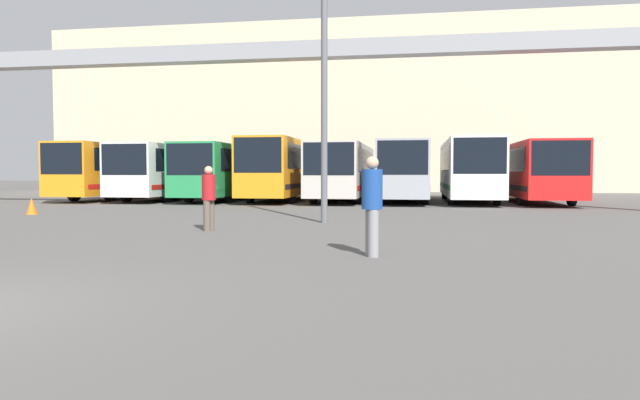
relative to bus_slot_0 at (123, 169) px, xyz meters
The scene contains 14 objects.
building_backdrop 24.76m from the bus_slot_0, 61.07° to the left, with size 53.29×12.00×14.31m.
overhead_gantry 14.73m from the bus_slot_0, 34.16° to the right, with size 31.70×0.80×7.04m.
bus_slot_0 is the anchor object (origin of this frame).
bus_slot_1 3.49m from the bus_slot_0, 16.57° to the right, with size 2.57×10.23×3.05m.
bus_slot_2 6.69m from the bus_slot_0, ahead, with size 2.55×11.64×3.05m.
bus_slot_3 10.04m from the bus_slot_0, ahead, with size 2.52×11.19×3.30m.
bus_slot_4 13.38m from the bus_slot_0, ahead, with size 2.59×10.84×3.04m.
bus_slot_5 16.71m from the bus_slot_0, ahead, with size 2.48×11.65×3.10m.
bus_slot_6 20.06m from the bus_slot_0, ahead, with size 2.49×10.94×3.19m.
bus_slot_7 23.39m from the bus_slot_0, ahead, with size 2.63×11.79×3.02m.
pedestrian_near_right 27.00m from the bus_slot_0, 52.34° to the right, with size 0.38×0.38×1.83m.
pedestrian_mid_left 21.10m from the bus_slot_0, 55.71° to the right, with size 0.36×0.36×1.71m.
traffic_cone 13.27m from the bus_slot_0, 75.71° to the right, with size 0.40×0.40×0.61m.
lamp_post 20.69m from the bus_slot_0, 44.95° to the right, with size 0.36×0.36×8.68m.
Camera 1 is at (5.57, -5.12, 1.53)m, focal length 32.00 mm.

